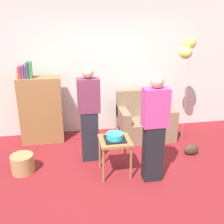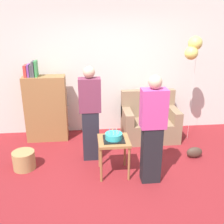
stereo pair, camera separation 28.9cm
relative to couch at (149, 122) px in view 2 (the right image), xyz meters
name	(u,v)px [view 2 (the right image)]	position (x,y,z in m)	size (l,w,h in m)	color
ground_plane	(126,181)	(-0.71, -1.48, -0.34)	(8.00, 8.00, 0.00)	maroon
wall_back	(112,68)	(-0.71, 0.57, 1.01)	(6.00, 0.10, 2.70)	silver
couch	(149,122)	(0.00, 0.00, 0.00)	(1.10, 0.70, 0.96)	#8C7054
bookshelf	(46,107)	(-2.07, 0.17, 0.33)	(0.80, 0.36, 1.60)	olive
side_table	(114,145)	(-0.87, -1.24, 0.16)	(0.48, 0.48, 0.59)	olive
birthday_cake	(114,137)	(-0.87, -1.24, 0.30)	(0.32, 0.32, 0.17)	black
person_blowing_candles	(90,114)	(-1.21, -0.72, 0.49)	(0.36, 0.22, 1.63)	#23232D
person_holding_cake	(152,130)	(-0.34, -1.48, 0.49)	(0.36, 0.22, 1.63)	black
wicker_basket	(24,160)	(-2.32, -0.95, -0.19)	(0.36, 0.36, 0.30)	#A88451
handbag	(194,152)	(0.61, -0.90, -0.24)	(0.28, 0.14, 0.20)	#473328
balloon_bunch	(193,48)	(0.68, -0.22, 1.50)	(0.32, 0.28, 2.04)	silver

